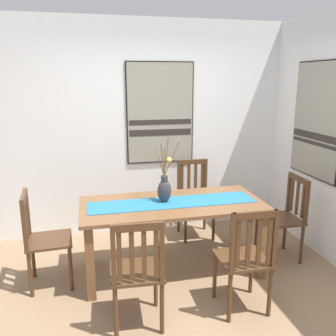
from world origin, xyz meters
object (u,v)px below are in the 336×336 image
at_px(centerpiece_vase, 165,188).
at_px(painting_on_side_wall, 317,120).
at_px(chair_0, 195,197).
at_px(chair_2, 246,258).
at_px(chair_3, 137,271).
at_px(painting_on_back_wall, 160,113).
at_px(chair_1, 43,238).
at_px(dining_table, 172,213).
at_px(chair_4, 285,216).

height_order(centerpiece_vase, painting_on_side_wall, painting_on_side_wall).
xyz_separation_m(chair_0, painting_on_side_wall, (1.24, -0.60, 1.01)).
xyz_separation_m(chair_0, chair_2, (-0.05, -1.63, -0.00)).
xyz_separation_m(chair_3, painting_on_back_wall, (0.60, 1.96, 1.05)).
relative_size(chair_1, chair_3, 0.99).
height_order(dining_table, painting_on_side_wall, painting_on_side_wall).
height_order(dining_table, painting_on_back_wall, painting_on_back_wall).
xyz_separation_m(chair_3, painting_on_side_wall, (2.21, 1.03, 1.02)).
distance_m(dining_table, painting_on_side_wall, 1.95).
distance_m(chair_4, painting_on_side_wall, 1.14).
xyz_separation_m(centerpiece_vase, chair_0, (0.56, 0.78, -0.40)).
distance_m(chair_0, painting_on_side_wall, 1.71).
height_order(chair_3, chair_4, chair_3).
xyz_separation_m(chair_1, chair_4, (2.56, -0.01, -0.00)).
relative_size(centerpiece_vase, chair_3, 0.69).
bearing_deg(chair_3, chair_1, 134.15).
distance_m(dining_table, centerpiece_vase, 0.27).
bearing_deg(centerpiece_vase, painting_on_back_wall, 80.42).
distance_m(centerpiece_vase, chair_0, 1.04).
bearing_deg(chair_3, chair_4, 24.48).
relative_size(centerpiece_vase, painting_on_side_wall, 0.51).
bearing_deg(chair_3, painting_on_back_wall, 73.03).
bearing_deg(painting_on_side_wall, centerpiece_vase, -174.16).
distance_m(chair_3, painting_on_side_wall, 2.64).
bearing_deg(dining_table, painting_on_back_wall, 84.24).
distance_m(dining_table, chair_2, 0.93).
xyz_separation_m(chair_0, chair_1, (-1.76, -0.81, -0.01)).
height_order(dining_table, chair_0, chair_0).
distance_m(chair_3, painting_on_back_wall, 2.30).
distance_m(chair_1, painting_on_back_wall, 2.09).
bearing_deg(painting_on_back_wall, chair_1, -140.55).
height_order(centerpiece_vase, chair_4, centerpiece_vase).
xyz_separation_m(chair_0, painting_on_back_wall, (-0.38, 0.33, 1.04)).
xyz_separation_m(chair_1, painting_on_back_wall, (1.39, 1.14, 1.06)).
height_order(chair_3, painting_on_back_wall, painting_on_back_wall).
bearing_deg(chair_3, painting_on_side_wall, 24.90).
xyz_separation_m(chair_3, chair_4, (1.77, 0.80, -0.01)).
xyz_separation_m(dining_table, chair_4, (1.28, -0.00, -0.15)).
distance_m(centerpiece_vase, chair_1, 1.27).
bearing_deg(painting_on_back_wall, chair_3, -106.97).
bearing_deg(chair_1, centerpiece_vase, 1.32).
height_order(chair_1, chair_4, chair_1).
xyz_separation_m(chair_2, chair_4, (0.84, 0.80, -0.01)).
bearing_deg(chair_2, chair_0, 88.31).
bearing_deg(centerpiece_vase, chair_2, -58.53).
distance_m(chair_3, chair_4, 1.94).
height_order(chair_0, chair_1, chair_0).
relative_size(chair_0, chair_4, 1.03).
bearing_deg(chair_0, chair_2, -91.69).
bearing_deg(chair_0, painting_on_side_wall, -25.79).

